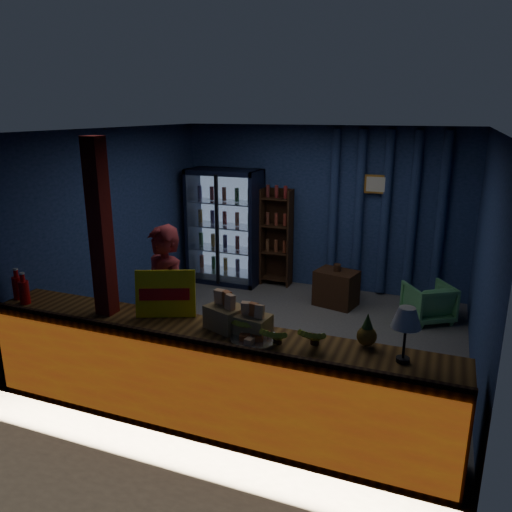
# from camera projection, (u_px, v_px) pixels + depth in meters

# --- Properties ---
(ground) EXTENTS (4.60, 4.60, 0.00)m
(ground) POSITION_uv_depth(u_px,v_px,m) (276.00, 339.00, 6.37)
(ground) COLOR #515154
(ground) RESTS_ON ground
(room_walls) EXTENTS (4.60, 4.60, 4.60)m
(room_walls) POSITION_uv_depth(u_px,v_px,m) (277.00, 219.00, 5.93)
(room_walls) COLOR navy
(room_walls) RESTS_ON ground
(counter) EXTENTS (4.40, 0.57, 0.99)m
(counter) POSITION_uv_depth(u_px,v_px,m) (207.00, 378.00, 4.53)
(counter) COLOR brown
(counter) RESTS_ON ground
(support_post) EXTENTS (0.16, 0.16, 2.60)m
(support_post) POSITION_uv_depth(u_px,v_px,m) (105.00, 278.00, 4.67)
(support_post) COLOR maroon
(support_post) RESTS_ON ground
(beverage_cooler) EXTENTS (1.20, 0.62, 1.90)m
(beverage_cooler) POSITION_uv_depth(u_px,v_px,m) (227.00, 227.00, 8.36)
(beverage_cooler) COLOR black
(beverage_cooler) RESTS_ON ground
(bottle_shelf) EXTENTS (0.50, 0.28, 1.60)m
(bottle_shelf) POSITION_uv_depth(u_px,v_px,m) (277.00, 238.00, 8.23)
(bottle_shelf) COLOR #372211
(bottle_shelf) RESTS_ON ground
(curtain_folds) EXTENTS (1.74, 0.14, 2.50)m
(curtain_folds) POSITION_uv_depth(u_px,v_px,m) (385.00, 214.00, 7.57)
(curtain_folds) COLOR navy
(curtain_folds) RESTS_ON room_walls
(framed_picture) EXTENTS (0.36, 0.04, 0.28)m
(framed_picture) POSITION_uv_depth(u_px,v_px,m) (377.00, 184.00, 7.45)
(framed_picture) COLOR gold
(framed_picture) RESTS_ON room_walls
(shopkeeper) EXTENTS (0.73, 0.63, 1.70)m
(shopkeeper) POSITION_uv_depth(u_px,v_px,m) (165.00, 305.00, 5.22)
(shopkeeper) COLOR maroon
(shopkeeper) RESTS_ON ground
(green_chair) EXTENTS (0.80, 0.80, 0.53)m
(green_chair) POSITION_uv_depth(u_px,v_px,m) (428.00, 302.00, 6.88)
(green_chair) COLOR #4F9F62
(green_chair) RESTS_ON ground
(side_table) EXTENTS (0.67, 0.55, 0.64)m
(side_table) POSITION_uv_depth(u_px,v_px,m) (336.00, 288.00, 7.42)
(side_table) COLOR #372211
(side_table) RESTS_ON ground
(yellow_sign) EXTENTS (0.55, 0.32, 0.44)m
(yellow_sign) POSITION_uv_depth(u_px,v_px,m) (165.00, 294.00, 4.63)
(yellow_sign) COLOR yellow
(yellow_sign) RESTS_ON counter
(soda_bottles) EXTENTS (0.27, 0.18, 0.32)m
(soda_bottles) POSITION_uv_depth(u_px,v_px,m) (21.00, 289.00, 5.02)
(soda_bottles) COLOR red
(soda_bottles) RESTS_ON counter
(snack_box_left) EXTENTS (0.39, 0.36, 0.34)m
(snack_box_left) POSITION_uv_depth(u_px,v_px,m) (226.00, 315.00, 4.40)
(snack_box_left) COLOR tan
(snack_box_left) RESTS_ON counter
(snack_box_centre) EXTENTS (0.31, 0.26, 0.29)m
(snack_box_centre) POSITION_uv_depth(u_px,v_px,m) (253.00, 324.00, 4.26)
(snack_box_centre) COLOR tan
(snack_box_centre) RESTS_ON counter
(pastry_tray) EXTENTS (0.42, 0.42, 0.07)m
(pastry_tray) POSITION_uv_depth(u_px,v_px,m) (255.00, 338.00, 4.19)
(pastry_tray) COLOR silver
(pastry_tray) RESTS_ON counter
(banana_bunches) EXTENTS (0.84, 0.32, 0.18)m
(banana_bunches) POSITION_uv_depth(u_px,v_px,m) (279.00, 332.00, 4.14)
(banana_bunches) COLOR gold
(banana_bunches) RESTS_ON counter
(table_lamp) EXTENTS (0.23, 0.23, 0.45)m
(table_lamp) POSITION_uv_depth(u_px,v_px,m) (406.00, 320.00, 3.74)
(table_lamp) COLOR black
(table_lamp) RESTS_ON counter
(pineapple) EXTENTS (0.16, 0.16, 0.28)m
(pineapple) POSITION_uv_depth(u_px,v_px,m) (367.00, 333.00, 4.06)
(pineapple) COLOR #90611A
(pineapple) RESTS_ON counter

